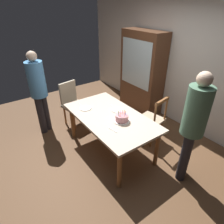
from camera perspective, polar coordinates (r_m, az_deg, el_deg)
The scene contains 14 objects.
ground at distance 3.73m, azimuth -0.46°, elevation -10.79°, with size 6.40×6.40×0.00m, color brown.
back_wall at distance 4.32m, azimuth 20.52°, elevation 12.93°, with size 6.40×0.10×2.60m, color beige.
dining_table at distance 3.34m, azimuth -0.50°, elevation -2.34°, with size 1.74×0.97×0.73m.
birthday_cake at distance 3.13m, azimuth 2.95°, elevation -1.81°, with size 0.28×0.28×0.19m.
plate_near_celebrant at distance 3.55m, azimuth -7.85°, elevation 1.13°, with size 0.22×0.22×0.01m, color white.
plate_far_side at distance 3.47m, azimuth 1.61°, elevation 0.62°, with size 0.22×0.22×0.01m, color white.
fork_near_celebrant at distance 3.68m, azimuth -9.30°, elevation 1.99°, with size 0.18×0.02×0.01m, color silver.
fork_far_side at distance 3.58m, azimuth 0.06°, elevation 1.60°, with size 0.18×0.02×0.01m, color silver.
fork_near_guest at distance 2.94m, azimuth 0.18°, elevation -5.32°, with size 0.18×0.02×0.01m, color silver.
chair_spindle_back at distance 3.76m, azimuth 11.61°, elevation -2.34°, with size 0.51×0.51×0.95m.
chair_upholstered at distance 4.31m, azimuth -11.78°, elevation 3.12°, with size 0.52×0.52×0.95m.
person_celebrant at distance 4.00m, azimuth -20.97°, elevation 6.35°, with size 0.32×0.32×1.68m.
person_guest at distance 2.85m, azimuth 22.94°, elevation -3.28°, with size 0.32×0.32×1.72m.
china_cabinet at distance 4.75m, azimuth 8.82°, elevation 11.49°, with size 1.10×0.45×1.90m.
Camera 1 is at (2.31, -1.62, 2.43)m, focal length 30.88 mm.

